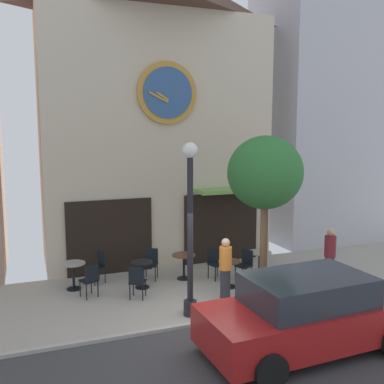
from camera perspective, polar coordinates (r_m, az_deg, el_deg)
name	(u,v)px	position (r m, az deg, el deg)	size (l,w,h in m)	color
ground_plane	(232,343)	(9.88, 5.18, -18.72)	(25.28, 10.85, 0.13)	#9E998E
clock_building	(154,107)	(15.35, -4.87, 10.86)	(7.47, 4.25, 10.01)	beige
neighbor_building_right	(333,60)	(19.44, 17.64, 15.82)	(5.75, 3.81, 14.33)	#B2B2BC
street_lamp	(190,230)	(10.38, -0.24, -4.86)	(0.36, 0.36, 4.13)	black
street_tree	(265,174)	(11.45, 9.40, 2.33)	(1.98, 1.78, 4.27)	brown
cafe_table_near_curb	(73,271)	(12.90, -15.01, -9.80)	(0.67, 0.67, 0.76)	black
cafe_table_leftmost	(142,271)	(12.68, -6.45, -10.02)	(0.61, 0.61, 0.76)	black
cafe_table_center_left	(184,262)	(13.30, -1.06, -8.94)	(0.71, 0.71, 0.75)	black
cafe_table_center_right	(229,270)	(12.69, 4.81, -9.92)	(0.63, 0.63, 0.77)	black
cafe_table_center	(259,259)	(13.76, 8.66, -8.47)	(0.72, 0.72, 0.73)	black
cafe_chair_mid_row	(90,278)	(12.19, -12.95, -10.77)	(0.52, 0.52, 0.90)	black
cafe_chair_curbside	(99,265)	(13.29, -11.86, -9.13)	(0.52, 0.52, 0.90)	black
cafe_chair_right_end	(215,261)	(13.38, 2.92, -8.85)	(0.49, 0.49, 0.90)	black
cafe_chair_facing_wall	(151,261)	(13.39, -5.28, -8.86)	(0.54, 0.54, 0.90)	black
cafe_chair_corner	(245,263)	(13.30, 6.88, -9.00)	(0.54, 0.54, 0.90)	black
cafe_chair_near_tree	(137,280)	(11.87, -7.10, -11.14)	(0.54, 0.54, 0.90)	black
pedestrian_orange	(225,269)	(11.59, 4.32, -9.83)	(0.40, 0.40, 1.67)	#2D2D38
pedestrian_maroon	(330,256)	(13.25, 17.29, -7.88)	(0.43, 0.43, 1.67)	#2D2D38
parked_car_red	(306,313)	(9.50, 14.50, -14.87)	(4.37, 2.16, 1.55)	maroon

